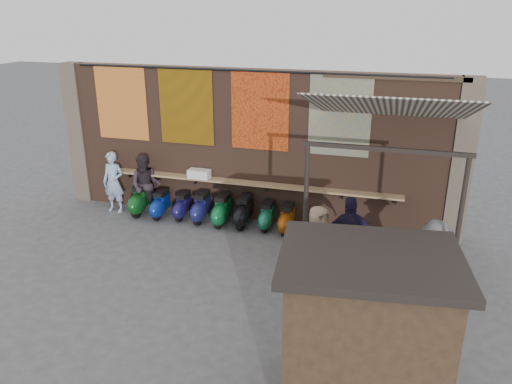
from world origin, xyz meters
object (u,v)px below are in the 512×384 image
Objects in this scene: shelf_box at (199,174)px; scooter_stool_1 at (161,204)px; scooter_stool_5 at (244,212)px; scooter_stool_6 at (267,216)px; diner_right at (146,185)px; scooter_stool_4 at (222,210)px; diner_left at (114,182)px; scooter_stool_7 at (287,219)px; shopper_navy at (350,237)px; market_stall at (364,336)px; scooter_stool_0 at (141,200)px; scooter_stool_2 at (183,206)px; scooter_stool_3 at (201,208)px; shopper_tan at (318,242)px; shopper_grey at (433,257)px.

shelf_box is 0.75× the size of scooter_stool_1.
scooter_stool_6 is at bearing 1.47° from scooter_stool_5.
scooter_stool_4 is at bearing -13.53° from diner_right.
scooter_stool_1 is 0.45× the size of diner_left.
diner_right reaches higher than scooter_stool_1.
shopper_navy is (1.74, -1.75, 0.53)m from scooter_stool_7.
scooter_stool_7 is 0.34× the size of market_stall.
diner_left is (-0.81, -0.01, 0.44)m from scooter_stool_0.
scooter_stool_2 is at bearing 178.83° from scooter_stool_5.
scooter_stool_3 is (1.80, -0.01, -0.03)m from scooter_stool_0.
diner_left is (-3.80, -0.01, 0.45)m from scooter_stool_5.
diner_right reaches higher than scooter_stool_2.
diner_left is at bearing 167.63° from diner_right.
scooter_stool_0 reaches higher than scooter_stool_6.
market_stall is at bearing -122.97° from shopper_tan.
scooter_stool_5 is (1.34, -0.29, -0.83)m from shelf_box.
scooter_stool_0 is 2.99m from scooter_stool_5.
scooter_stool_3 is 0.52× the size of shopper_tan.
market_stall is (5.26, -5.53, 0.80)m from scooter_stool_2.
scooter_stool_2 is (-0.42, -0.25, -0.89)m from shelf_box.
scooter_stool_5 is 6.56m from market_stall.
scooter_stool_3 is at bearing -0.31° from scooter_stool_0.
shopper_navy reaches higher than scooter_stool_2.
scooter_stool_4 is at bearing 9.36° from shopper_grey.
scooter_stool_4 is 1.22m from scooter_stool_6.
scooter_stool_2 is 0.43× the size of diner_right.
scooter_stool_0 reaches higher than scooter_stool_2.
scooter_stool_3 is at bearing -12.36° from diner_right.
shopper_grey is 0.99× the size of shopper_tan.
scooter_stool_4 is 0.54× the size of shopper_grey.
market_stall reaches higher than scooter_stool_5.
shopper_tan reaches higher than shopper_grey.
scooter_stool_1 is at bearing -30.85° from shopper_navy.
scooter_stool_2 is 0.43× the size of diner_left.
shopper_navy is at bearing -16.95° from scooter_stool_0.
shelf_box is 4.76m from shopper_navy.
shopper_grey is (7.39, -2.05, -0.07)m from diner_right.
diner_right is at bearing 106.15° from shopper_tan.
diner_right is at bearing 178.84° from scooter_stool_4.
scooter_stool_4 is at bearing -24.47° from shelf_box.
scooter_stool_4 is 6.84m from market_stall.
scooter_stool_3 is at bearing -179.41° from scooter_stool_5.
diner_left reaches higher than scooter_stool_6.
shelf_box is at bearing -38.73° from shopper_navy.
scooter_stool_5 is 0.50× the size of diner_right.
market_stall is at bearing -49.44° from scooter_stool_3.
shopper_grey is at bearing -21.14° from scooter_stool_4.
scooter_stool_2 is 0.90× the size of scooter_stool_3.
shopper_tan is at bearing -41.44° from scooter_stool_5.
scooter_stool_5 is at bearing 86.21° from shopper_tan.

